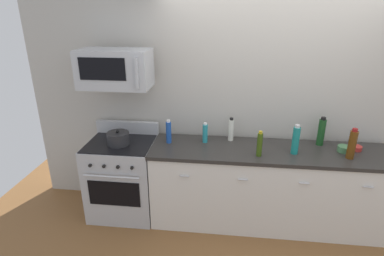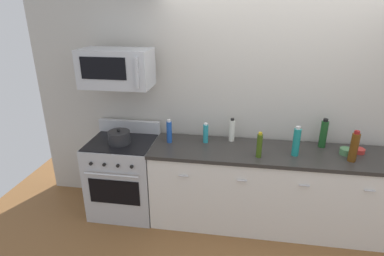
% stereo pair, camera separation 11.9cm
% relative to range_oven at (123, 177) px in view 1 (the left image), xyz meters
% --- Properties ---
extents(ground_plane, '(6.84, 6.84, 0.00)m').
position_rel_range_oven_xyz_m(ground_plane, '(1.68, -0.00, -0.47)').
color(ground_plane, brown).
extents(back_wall, '(5.70, 0.10, 2.70)m').
position_rel_range_oven_xyz_m(back_wall, '(1.68, 0.41, 0.88)').
color(back_wall, '#B7B2A8').
rests_on(back_wall, ground_plane).
extents(counter_unit, '(2.61, 0.66, 0.92)m').
position_rel_range_oven_xyz_m(counter_unit, '(1.68, -0.00, -0.01)').
color(counter_unit, silver).
rests_on(counter_unit, ground_plane).
extents(range_oven, '(0.76, 0.69, 1.07)m').
position_rel_range_oven_xyz_m(range_oven, '(0.00, 0.00, 0.00)').
color(range_oven, '#B7BABF').
rests_on(range_oven, ground_plane).
extents(microwave, '(0.74, 0.44, 0.40)m').
position_rel_range_oven_xyz_m(microwave, '(0.00, 0.04, 1.28)').
color(microwave, '#B7BABF').
extents(bottle_sparkling_teal, '(0.07, 0.07, 0.32)m').
position_rel_range_oven_xyz_m(bottle_sparkling_teal, '(1.91, -0.06, 0.60)').
color(bottle_sparkling_teal, '#197F7A').
rests_on(bottle_sparkling_teal, countertop_slab).
extents(bottle_wine_green, '(0.08, 0.08, 0.33)m').
position_rel_range_oven_xyz_m(bottle_wine_green, '(2.23, 0.20, 0.61)').
color(bottle_wine_green, '#19471E').
rests_on(bottle_wine_green, countertop_slab).
extents(bottle_vinegar_white, '(0.06, 0.06, 0.27)m').
position_rel_range_oven_xyz_m(bottle_vinegar_white, '(1.24, 0.21, 0.58)').
color(bottle_vinegar_white, silver).
rests_on(bottle_vinegar_white, countertop_slab).
extents(bottle_olive_oil, '(0.06, 0.06, 0.27)m').
position_rel_range_oven_xyz_m(bottle_olive_oil, '(1.53, -0.16, 0.58)').
color(bottle_olive_oil, '#385114').
rests_on(bottle_olive_oil, countertop_slab).
extents(bottle_wine_amber, '(0.08, 0.08, 0.32)m').
position_rel_range_oven_xyz_m(bottle_wine_amber, '(2.45, -0.11, 0.60)').
color(bottle_wine_amber, '#59330F').
rests_on(bottle_wine_amber, countertop_slab).
extents(bottle_soda_blue, '(0.06, 0.06, 0.27)m').
position_rel_range_oven_xyz_m(bottle_soda_blue, '(0.55, 0.06, 0.58)').
color(bottle_soda_blue, '#1E4CA5').
rests_on(bottle_soda_blue, countertop_slab).
extents(bottle_dish_soap, '(0.06, 0.06, 0.23)m').
position_rel_range_oven_xyz_m(bottle_dish_soap, '(0.96, 0.12, 0.56)').
color(bottle_dish_soap, teal).
rests_on(bottle_dish_soap, countertop_slab).
extents(bowl_green_glaze, '(0.13, 0.13, 0.06)m').
position_rel_range_oven_xyz_m(bowl_green_glaze, '(2.44, 0.04, 0.48)').
color(bowl_green_glaze, '#477A4C').
rests_on(bowl_green_glaze, countertop_slab).
extents(bowl_red_small, '(0.13, 0.13, 0.05)m').
position_rel_range_oven_xyz_m(bowl_red_small, '(2.58, 0.10, 0.48)').
color(bowl_red_small, '#B72D28').
rests_on(bowl_red_small, countertop_slab).
extents(stockpot, '(0.25, 0.25, 0.17)m').
position_rel_range_oven_xyz_m(stockpot, '(0.00, -0.05, 0.52)').
color(stockpot, '#262628').
rests_on(stockpot, range_oven).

